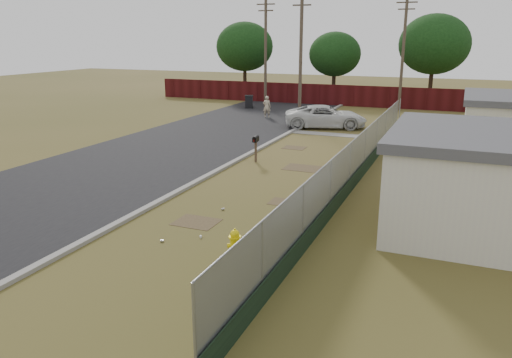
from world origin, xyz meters
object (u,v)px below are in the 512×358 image
at_px(pedestrian, 267,107).
at_px(trash_bin, 249,102).
at_px(pickup_truck, 326,117).
at_px(fire_hydrant, 235,246).
at_px(mailbox, 256,141).

relative_size(pedestrian, trash_bin, 1.51).
bearing_deg(pickup_truck, fire_hydrant, 170.29).
height_order(mailbox, pickup_truck, pickup_truck).
bearing_deg(pickup_truck, pedestrian, 45.68).
bearing_deg(pedestrian, fire_hydrant, 98.50).
bearing_deg(pickup_truck, trash_bin, 33.29).
relative_size(fire_hydrant, pedestrian, 0.57).
bearing_deg(mailbox, trash_bin, 114.24).
height_order(pedestrian, trash_bin, pedestrian).
xyz_separation_m(pickup_truck, trash_bin, (-8.44, 6.76, -0.19)).
height_order(pickup_truck, pedestrian, pedestrian).
bearing_deg(fire_hydrant, pedestrian, 109.33).
distance_m(fire_hydrant, mailbox, 11.07).
height_order(mailbox, trash_bin, mailbox).
distance_m(pickup_truck, trash_bin, 10.81).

